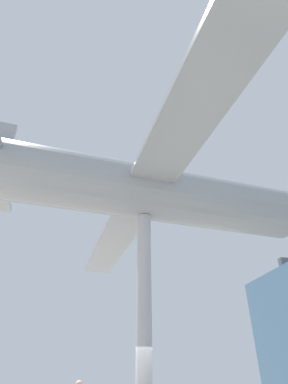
# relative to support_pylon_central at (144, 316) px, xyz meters

# --- Properties ---
(support_pylon_central) EXTENTS (0.47, 0.47, 6.64)m
(support_pylon_central) POSITION_rel_support_pylon_central_xyz_m (0.00, 0.00, 0.00)
(support_pylon_central) COLOR #B7B7BC
(support_pylon_central) RESTS_ON ground_plane
(suspended_airplane) EXTENTS (21.48, 13.84, 2.97)m
(suspended_airplane) POSITION_rel_support_pylon_central_xyz_m (-0.03, 0.21, 4.36)
(suspended_airplane) COLOR #93999E
(suspended_airplane) RESTS_ON support_pylon_central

